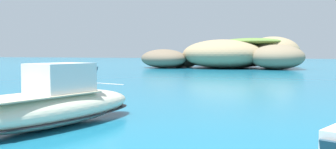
# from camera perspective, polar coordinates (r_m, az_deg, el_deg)

# --- Properties ---
(islet_large) EXTENTS (27.63, 25.79, 6.70)m
(islet_large) POSITION_cam_1_polar(r_m,az_deg,el_deg) (78.93, 11.49, 3.08)
(islet_large) COLOR #756651
(islet_large) RESTS_ON ground
(islet_small) EXTENTS (14.73, 18.49, 3.99)m
(islet_small) POSITION_cam_1_polar(r_m,az_deg,el_deg) (78.88, 0.55, 2.44)
(islet_small) COLOR #84755B
(islet_small) RESTS_ON ground
(motorboat_cream) EXTENTS (5.34, 10.00, 2.82)m
(motorboat_cream) POSITION_cam_1_polar(r_m,az_deg,el_deg) (16.89, -17.71, -4.70)
(motorboat_cream) COLOR beige
(motorboat_cream) RESTS_ON ground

